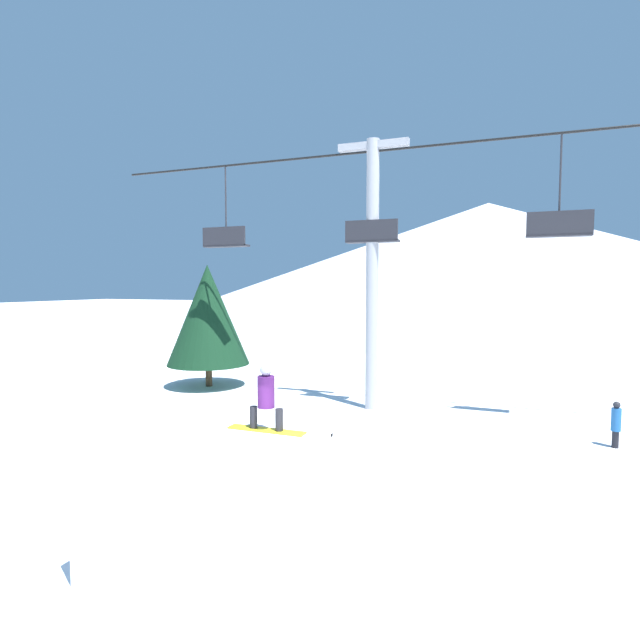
% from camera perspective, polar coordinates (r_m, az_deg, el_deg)
% --- Properties ---
extents(ground_plane, '(220.00, 220.00, 0.00)m').
position_cam_1_polar(ground_plane, '(8.38, -4.43, -26.59)').
color(ground_plane, white).
extents(mountain_ridge, '(89.52, 89.52, 15.55)m').
position_cam_1_polar(mountain_ridge, '(73.74, 18.56, 6.57)').
color(mountain_ridge, silver).
rests_on(mountain_ridge, ground_plane).
extents(snow_ramp, '(2.77, 3.25, 1.61)m').
position_cam_1_polar(snow_ramp, '(8.67, -11.63, -19.58)').
color(snow_ramp, white).
rests_on(snow_ramp, ground_plane).
extents(snowboarder, '(1.49, 0.31, 1.23)m').
position_cam_1_polar(snowboarder, '(9.19, -6.18, -8.94)').
color(snowboarder, yellow).
rests_on(snowboarder, snow_ramp).
extents(chairlift, '(20.08, 0.44, 9.11)m').
position_cam_1_polar(chairlift, '(17.07, 5.99, 7.59)').
color(chairlift, '#9E9EA3').
rests_on(chairlift, ground_plane).
extents(pine_tree_near, '(3.41, 3.41, 5.11)m').
position_cam_1_polar(pine_tree_near, '(21.34, -12.69, 0.59)').
color(pine_tree_near, '#4C3823').
rests_on(pine_tree_near, ground_plane).
extents(distant_skier, '(0.24, 0.24, 1.23)m').
position_cam_1_polar(distant_skier, '(15.41, 30.74, -10.05)').
color(distant_skier, black).
rests_on(distant_skier, ground_plane).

